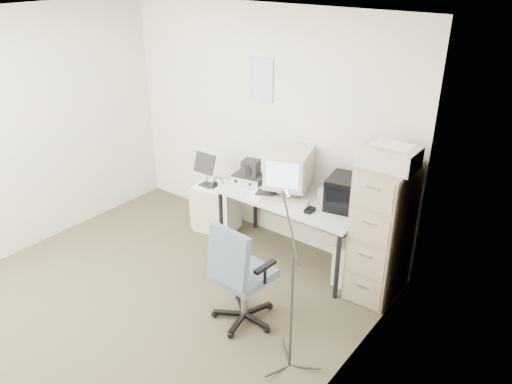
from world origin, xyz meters
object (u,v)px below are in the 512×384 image
Objects in this scene: desk at (292,228)px; side_cart at (217,207)px; filing_cabinet at (382,231)px; office_chair at (244,272)px.

desk is 1.04m from side_cart.
desk reaches higher than side_cart.
filing_cabinet is 1.31× the size of office_chair.
side_cart is (-1.25, 1.07, -0.22)m from office_chair.
office_chair is at bearing -78.73° from desk.
filing_cabinet is 0.87× the size of desk.
desk is 1.08m from office_chair.
office_chair is (0.21, -1.06, 0.13)m from desk.
filing_cabinet reaches higher than office_chair.
desk is (-0.95, -0.03, -0.29)m from filing_cabinet.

